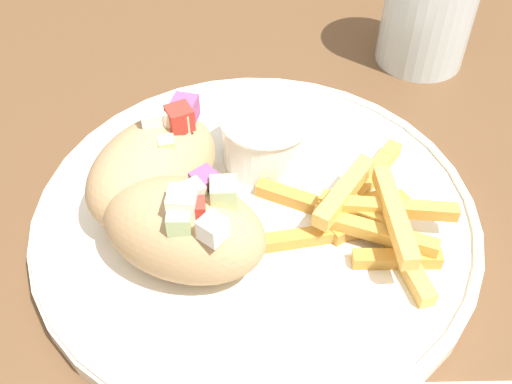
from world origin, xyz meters
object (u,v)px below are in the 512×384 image
object	(u,v)px
sauce_ramekin	(266,135)
water_glass	(430,5)
plate	(256,215)
pita_sandwich_near	(185,228)
pita_sandwich_far	(153,168)
fries_pile	(365,215)

from	to	relation	value
sauce_ramekin	water_glass	bearing A→B (deg)	31.29
plate	water_glass	size ratio (longest dim) A/B	2.52
pita_sandwich_near	plate	bearing A→B (deg)	62.92
pita_sandwich_near	pita_sandwich_far	size ratio (longest dim) A/B	0.99
pita_sandwich_far	fries_pile	world-z (taller)	pita_sandwich_far
water_glass	sauce_ramekin	bearing A→B (deg)	-148.71
pita_sandwich_near	fries_pile	world-z (taller)	pita_sandwich_near
plate	sauce_ramekin	size ratio (longest dim) A/B	4.55
pita_sandwich_near	water_glass	bearing A→B (deg)	70.51
pita_sandwich_near	fries_pile	size ratio (longest dim) A/B	0.89
pita_sandwich_far	water_glass	bearing A→B (deg)	-14.96
fries_pile	sauce_ramekin	bearing A→B (deg)	118.31
fries_pile	pita_sandwich_far	bearing A→B (deg)	154.72
plate	fries_pile	bearing A→B (deg)	-26.53
plate	pita_sandwich_near	bearing A→B (deg)	-150.82
pita_sandwich_near	sauce_ramekin	size ratio (longest dim) A/B	1.82
plate	sauce_ramekin	distance (m)	0.06
pita_sandwich_near	sauce_ramekin	bearing A→B (deg)	81.20
fries_pile	water_glass	size ratio (longest dim) A/B	1.13
pita_sandwich_near	water_glass	distance (m)	0.33
pita_sandwich_far	fries_pile	size ratio (longest dim) A/B	0.90
water_glass	pita_sandwich_near	bearing A→B (deg)	-143.24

